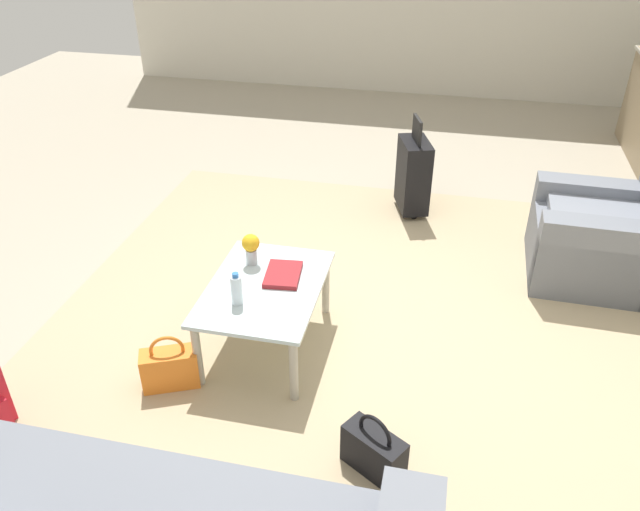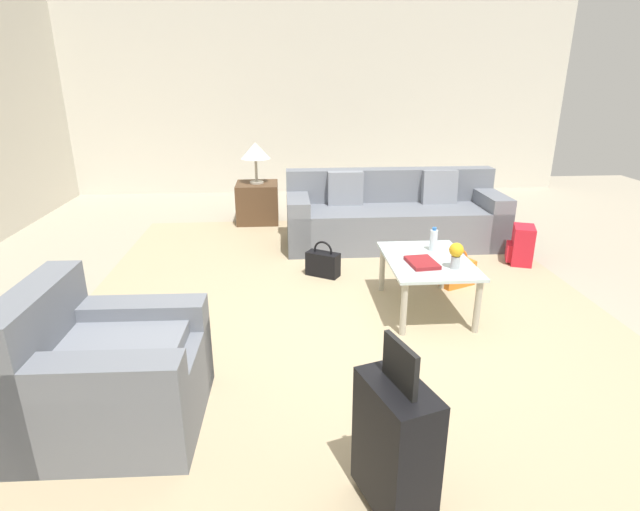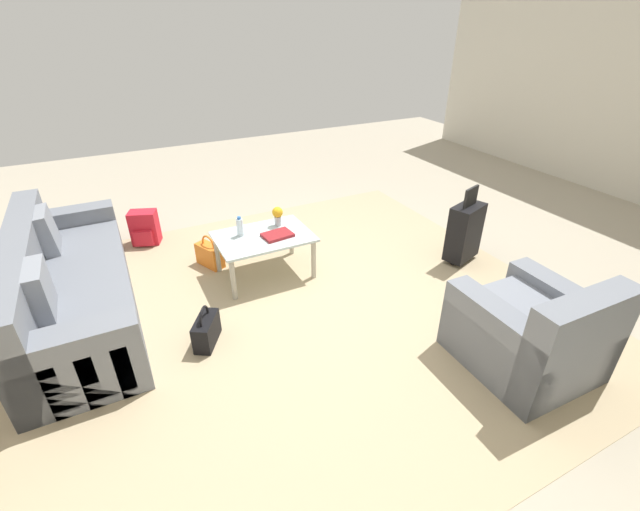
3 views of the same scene
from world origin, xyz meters
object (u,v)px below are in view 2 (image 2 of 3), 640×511
coffee_table_book (422,263)px  flower_vase (456,253)px  table_lamp (255,152)px  backpack_red (521,246)px  suitcase_black (395,444)px  coffee_table (427,266)px  handbag_orange (458,273)px  handbag_black (323,263)px  side_table (258,203)px  water_bottle (434,240)px  couch (392,218)px  armchair (103,378)px

coffee_table_book → flower_vase: 0.27m
table_lamp → backpack_red: 3.40m
suitcase_black → backpack_red: bearing=-33.5°
coffee_table → table_lamp: (2.80, 1.50, 0.54)m
handbag_orange → backpack_red: bearing=-57.6°
flower_vase → handbag_black: 1.46m
side_table → suitcase_black: bearing=-170.5°
coffee_table_book → handbag_black: size_ratio=0.80×
flower_vase → handbag_orange: 0.87m
flower_vase → side_table: (3.02, 1.65, -0.31)m
suitcase_black → handbag_black: bearing=1.8°
side_table → table_lamp: size_ratio=1.03×
handbag_black → coffee_table_book: bearing=-142.6°
side_table → suitcase_black: size_ratio=0.64×
water_bottle → table_lamp: size_ratio=0.39×
couch → handbag_black: size_ratio=6.80×
armchair → backpack_red: (2.30, -3.46, -0.10)m
flower_vase → backpack_red: (1.22, -1.14, -0.38)m
coffee_table → coffee_table_book: 0.16m
coffee_table → side_table: size_ratio=1.73×
flower_vase → suitcase_black: suitcase_black is taller
handbag_orange → side_table: bearing=39.7°
couch → handbag_orange: (-1.32, -0.34, -0.17)m
side_table → suitcase_black: (-4.80, -0.80, 0.10)m
water_bottle → coffee_table: bearing=153.4°
armchair → side_table: size_ratio=1.73×
coffee_table_book → handbag_orange: coffee_table_book is taller
backpack_red → couch: bearing=56.6°
flower_vase → suitcase_black: 1.98m
table_lamp → coffee_table_book: bearing=-154.1°
suitcase_black → backpack_red: suitcase_black is taller
couch → coffee_table: (-1.79, 0.10, 0.09)m
coffee_table → water_bottle: (0.20, -0.10, 0.16)m
couch → coffee_table_book: (-1.91, 0.18, 0.17)m
armchair → handbag_orange: bearing=-55.9°
table_lamp → armchair: bearing=170.8°
table_lamp → suitcase_black: (-4.80, -0.80, -0.57)m
side_table → water_bottle: bearing=-148.4°
handbag_black → side_table: bearing=19.7°
backpack_red → table_lamp: bearing=57.2°
coffee_table → table_lamp: size_ratio=1.78×
coffee_table → handbag_black: size_ratio=2.61×
armchair → water_bottle: size_ratio=4.58×
armchair → table_lamp: 4.20m
table_lamp → flower_vase: bearing=-151.3°
coffee_table → coffee_table_book: size_ratio=3.27×
table_lamp → handbag_black: size_ratio=1.47×
armchair → table_lamp: bearing=-9.2°
armchair → coffee_table: armchair is taller
water_bottle → backpack_red: size_ratio=0.51×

